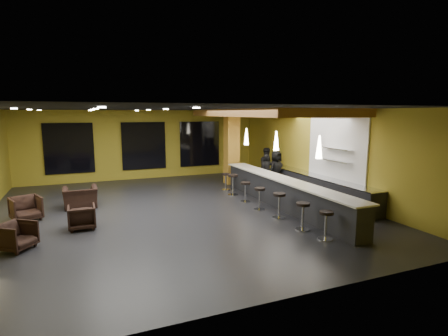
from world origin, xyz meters
name	(u,v)px	position (x,y,z in m)	size (l,w,h in m)	color
floor	(176,212)	(0.00, 0.00, -0.05)	(12.00, 13.00, 0.10)	black
ceiling	(174,107)	(0.00, 0.00, 3.55)	(12.00, 13.00, 0.10)	black
wall_back	(144,145)	(0.00, 6.55, 1.75)	(12.00, 0.10, 3.50)	olive
wall_front	(271,209)	(0.00, -6.55, 1.75)	(12.00, 0.10, 3.50)	olive
wall_right	(321,153)	(6.05, 0.00, 1.75)	(0.10, 13.00, 3.50)	olive
wood_soffit	(265,113)	(4.00, 1.00, 3.36)	(3.60, 8.00, 0.28)	#AC6D32
window_left	(69,148)	(-3.50, 6.44, 1.70)	(2.20, 0.06, 2.40)	black
window_center	(144,146)	(0.00, 6.44, 1.70)	(2.20, 0.06, 2.40)	black
window_right	(200,144)	(3.00, 6.44, 1.70)	(2.20, 0.06, 2.40)	black
tile_backsplash	(336,149)	(5.96, -1.00, 2.00)	(0.06, 3.20, 2.40)	white
bar_counter	(282,193)	(3.65, -1.00, 0.50)	(0.60, 8.00, 1.00)	black
bar_top	(283,179)	(3.65, -1.00, 1.02)	(0.78, 8.10, 0.05)	silver
prep_counter	(319,188)	(5.65, -0.50, 0.43)	(0.70, 6.00, 0.86)	black
prep_top	(320,177)	(5.65, -0.50, 0.89)	(0.72, 6.00, 0.03)	silver
wall_shelf_lower	(336,161)	(5.82, -1.20, 1.60)	(0.30, 1.50, 0.03)	silver
wall_shelf_upper	(337,149)	(5.82, -1.20, 2.05)	(0.30, 1.50, 0.03)	silver
column	(232,147)	(3.65, 3.60, 1.75)	(0.60, 0.60, 3.50)	#A87725
pendant_0	(319,147)	(3.65, -3.00, 2.35)	(0.20, 0.20, 0.70)	white
pendant_1	(276,141)	(3.65, -0.50, 2.35)	(0.20, 0.20, 0.70)	white
pendant_2	(246,137)	(3.65, 2.00, 2.35)	(0.20, 0.20, 0.70)	white
staff_a	(267,172)	(4.59, 1.83, 0.78)	(0.57, 0.37, 1.56)	black
staff_b	(267,166)	(5.09, 2.69, 0.87)	(0.85, 0.66, 1.75)	black
staff_c	(276,170)	(5.02, 1.77, 0.85)	(0.83, 0.54, 1.71)	black
armchair_a	(16,236)	(-4.56, -1.99, 0.35)	(0.74, 0.76, 0.69)	black
armchair_b	(82,217)	(-3.05, -0.87, 0.35)	(0.74, 0.77, 0.70)	black
armchair_c	(26,208)	(-4.67, 0.65, 0.38)	(0.82, 0.84, 0.77)	black
armchair_d	(80,197)	(-3.08, 1.64, 0.37)	(1.14, 1.00, 0.74)	black
bar_stool_0	(326,222)	(2.97, -4.30, 0.50)	(0.40, 0.40, 0.78)	silver
bar_stool_1	(303,213)	(2.87, -3.41, 0.52)	(0.41, 0.41, 0.81)	silver
bar_stool_2	(279,202)	(2.83, -2.15, 0.53)	(0.42, 0.42, 0.82)	silver
bar_stool_3	(260,196)	(2.71, -1.04, 0.50)	(0.40, 0.40, 0.79)	silver
bar_stool_4	(245,189)	(2.73, 0.14, 0.49)	(0.39, 0.39, 0.77)	silver
bar_stool_5	(233,182)	(2.74, 1.33, 0.55)	(0.44, 0.44, 0.86)	silver
bar_stool_6	(226,179)	(2.83, 2.34, 0.48)	(0.38, 0.38, 0.74)	silver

